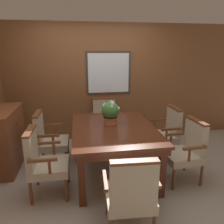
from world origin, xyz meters
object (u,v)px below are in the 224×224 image
object	(u,v)px
chair_left_far	(48,138)
sideboard_cabinet	(4,139)
chair_head_near	(131,193)
chair_right_far	(166,131)
dining_table	(114,133)
chair_left_near	(43,160)
potted_plant	(110,112)
chair_right_near	(186,149)
chair_head_far	(105,119)

from	to	relation	value
chair_left_far	sideboard_cabinet	xyz separation A→B (m)	(-0.71, 0.06, -0.00)
chair_left_far	chair_head_near	bearing A→B (deg)	-147.27
chair_right_far	chair_left_far	bearing A→B (deg)	-92.41
chair_left_far	chair_right_far	bearing A→B (deg)	-89.67
sideboard_cabinet	dining_table	bearing A→B (deg)	-14.53
dining_table	chair_left_near	size ratio (longest dim) A/B	1.74
potted_plant	chair_head_near	bearing A→B (deg)	-90.41
chair_right_near	sideboard_cabinet	world-z (taller)	sideboard_cabinet
chair_right_far	chair_right_near	world-z (taller)	same
chair_left_far	chair_right_near	bearing A→B (deg)	-109.18
chair_right_near	chair_left_near	distance (m)	2.05
dining_table	potted_plant	world-z (taller)	potted_plant
dining_table	potted_plant	distance (m)	0.34
potted_plant	sideboard_cabinet	size ratio (longest dim) A/B	0.36
chair_head_near	chair_head_far	world-z (taller)	same
chair_head_far	chair_left_far	bearing A→B (deg)	-141.18
chair_right_near	sideboard_cabinet	distance (m)	2.90
chair_head_near	chair_right_near	bearing A→B (deg)	-137.37
chair_left_far	chair_right_near	world-z (taller)	same
chair_head_near	chair_right_near	xyz separation A→B (m)	(1.06, 0.87, 0.00)
chair_left_near	sideboard_cabinet	size ratio (longest dim) A/B	0.91
dining_table	chair_left_near	xyz separation A→B (m)	(-1.02, -0.39, -0.17)
dining_table	chair_right_far	distance (m)	1.11
chair_left_near	potted_plant	xyz separation A→B (m)	(0.99, 0.57, 0.46)
dining_table	chair_right_far	world-z (taller)	chair_right_far
chair_right_far	chair_right_near	size ratio (longest dim) A/B	1.00
chair_right_far	potted_plant	size ratio (longest dim) A/B	2.56
potted_plant	chair_left_far	bearing A→B (deg)	168.00
chair_left_near	potted_plant	distance (m)	1.23
chair_head_near	potted_plant	xyz separation A→B (m)	(0.01, 1.42, 0.46)
chair_right_far	potted_plant	world-z (taller)	potted_plant
dining_table	chair_head_near	world-z (taller)	chair_head_near
chair_head_near	chair_left_far	distance (m)	1.92
chair_head_near	chair_right_near	size ratio (longest dim) A/B	1.00
chair_head_near	chair_right_near	world-z (taller)	same
dining_table	chair_head_far	size ratio (longest dim) A/B	1.74
chair_right_near	potted_plant	distance (m)	1.27
chair_left_near	sideboard_cabinet	world-z (taller)	sideboard_cabinet
chair_left_far	chair_right_near	xyz separation A→B (m)	(2.07, -0.76, 0.00)
chair_right_near	chair_left_near	world-z (taller)	same
chair_head_near	chair_right_near	distance (m)	1.38
chair_head_near	chair_left_far	xyz separation A→B (m)	(-1.01, 1.64, 0.00)
potted_plant	chair_left_near	bearing A→B (deg)	-150.16
chair_right_far	dining_table	bearing A→B (deg)	-71.94
chair_head_near	chair_left_near	xyz separation A→B (m)	(-0.98, 0.85, 0.00)
sideboard_cabinet	chair_left_far	bearing A→B (deg)	-4.75
dining_table	chair_left_far	xyz separation A→B (m)	(-1.04, 0.39, -0.17)
chair_left_far	dining_table	bearing A→B (deg)	-109.72
dining_table	chair_right_far	xyz separation A→B (m)	(1.03, 0.37, -0.17)
chair_right_far	potted_plant	xyz separation A→B (m)	(-1.05, -0.19, 0.46)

